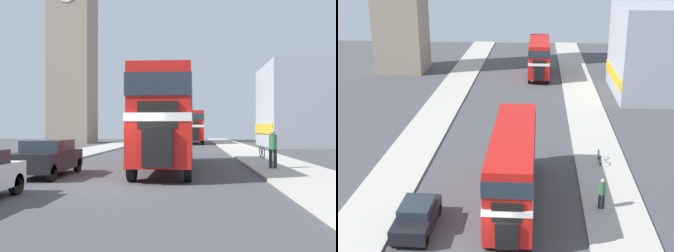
{
  "view_description": "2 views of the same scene",
  "coord_description": "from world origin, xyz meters",
  "views": [
    {
      "loc": [
        2.27,
        -12.58,
        1.95
      ],
      "look_at": [
        1.03,
        5.68,
        2.1
      ],
      "focal_mm": 40.0,
      "sensor_mm": 36.0,
      "label": 1
    },
    {
      "loc": [
        2.29,
        -18.21,
        13.3
      ],
      "look_at": [
        0.0,
        14.43,
        1.54
      ],
      "focal_mm": 50.0,
      "sensor_mm": 36.0,
      "label": 2
    }
  ],
  "objects": [
    {
      "name": "bicycle_on_pavement",
      "position": [
        6.61,
        11.48,
        0.48
      ],
      "size": [
        0.05,
        1.76,
        0.78
      ],
      "color": "black",
      "rests_on": "sidewalk_right"
    },
    {
      "name": "car_parked_mid",
      "position": [
        -3.78,
        2.52,
        0.77
      ],
      "size": [
        1.81,
        4.0,
        1.49
      ],
      "color": "black",
      "rests_on": "ground_plane"
    },
    {
      "name": "pedestrian_walking",
      "position": [
        5.98,
        5.18,
        1.14
      ],
      "size": [
        0.37,
        0.37,
        1.81
      ],
      "color": "#282833",
      "rests_on": "sidewalk_right"
    },
    {
      "name": "double_decker_bus",
      "position": [
        1.03,
        5.66,
        2.6
      ],
      "size": [
        2.38,
        11.0,
        4.36
      ],
      "color": "red",
      "rests_on": "ground_plane"
    },
    {
      "name": "bus_distant",
      "position": [
        2.35,
        37.15,
        2.53
      ],
      "size": [
        2.4,
        10.03,
        4.23
      ],
      "color": "red",
      "rests_on": "ground_plane"
    }
  ]
}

